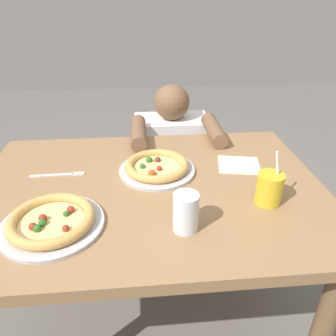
{
  "coord_description": "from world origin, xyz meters",
  "views": [
    {
      "loc": [
        -0.02,
        -0.99,
        1.38
      ],
      "look_at": [
        0.07,
        0.07,
        0.78
      ],
      "focal_mm": 34.99,
      "sensor_mm": 36.0,
      "label": 1
    }
  ],
  "objects_px": {
    "water_cup_clear": "(186,212)",
    "fork": "(60,175)",
    "diner_seated": "(171,175)",
    "pizza_far": "(157,167)",
    "drink_cup_colored": "(269,188)",
    "pizza_near": "(52,221)"
  },
  "relations": [
    {
      "from": "water_cup_clear",
      "to": "fork",
      "type": "relative_size",
      "value": 0.59
    },
    {
      "from": "fork",
      "to": "diner_seated",
      "type": "bearing_deg",
      "value": 47.6
    },
    {
      "from": "fork",
      "to": "diner_seated",
      "type": "relative_size",
      "value": 0.22
    },
    {
      "from": "pizza_far",
      "to": "diner_seated",
      "type": "relative_size",
      "value": 0.31
    },
    {
      "from": "drink_cup_colored",
      "to": "water_cup_clear",
      "type": "distance_m",
      "value": 0.31
    },
    {
      "from": "water_cup_clear",
      "to": "fork",
      "type": "height_order",
      "value": "water_cup_clear"
    },
    {
      "from": "pizza_near",
      "to": "diner_seated",
      "type": "xyz_separation_m",
      "value": [
        0.44,
        0.83,
        -0.35
      ]
    },
    {
      "from": "pizza_near",
      "to": "pizza_far",
      "type": "relative_size",
      "value": 1.05
    },
    {
      "from": "drink_cup_colored",
      "to": "fork",
      "type": "xyz_separation_m",
      "value": [
        -0.72,
        0.24,
        -0.05
      ]
    },
    {
      "from": "pizza_near",
      "to": "fork",
      "type": "bearing_deg",
      "value": 96.91
    },
    {
      "from": "water_cup_clear",
      "to": "pizza_near",
      "type": "bearing_deg",
      "value": 173.61
    },
    {
      "from": "pizza_far",
      "to": "drink_cup_colored",
      "type": "bearing_deg",
      "value": -33.74
    },
    {
      "from": "pizza_far",
      "to": "drink_cup_colored",
      "type": "xyz_separation_m",
      "value": [
        0.35,
        -0.23,
        0.03
      ]
    },
    {
      "from": "pizza_far",
      "to": "drink_cup_colored",
      "type": "distance_m",
      "value": 0.42
    },
    {
      "from": "pizza_near",
      "to": "diner_seated",
      "type": "height_order",
      "value": "diner_seated"
    },
    {
      "from": "pizza_far",
      "to": "fork",
      "type": "xyz_separation_m",
      "value": [
        -0.37,
        0.01,
        -0.02
      ]
    },
    {
      "from": "drink_cup_colored",
      "to": "fork",
      "type": "distance_m",
      "value": 0.76
    },
    {
      "from": "diner_seated",
      "to": "water_cup_clear",
      "type": "bearing_deg",
      "value": -93.21
    },
    {
      "from": "pizza_near",
      "to": "drink_cup_colored",
      "type": "xyz_separation_m",
      "value": [
        0.68,
        0.07,
        0.03
      ]
    },
    {
      "from": "fork",
      "to": "pizza_near",
      "type": "bearing_deg",
      "value": -83.09
    },
    {
      "from": "drink_cup_colored",
      "to": "water_cup_clear",
      "type": "xyz_separation_m",
      "value": [
        -0.29,
        -0.11,
        0.01
      ]
    },
    {
      "from": "diner_seated",
      "to": "fork",
      "type": "bearing_deg",
      "value": -132.4
    }
  ]
}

